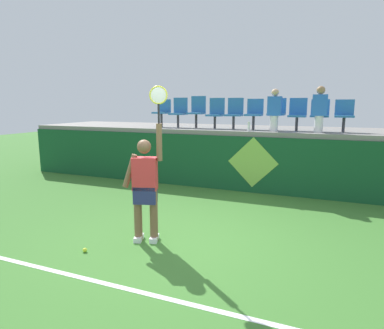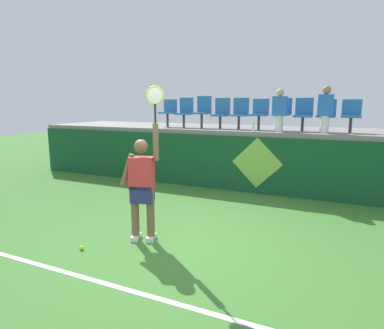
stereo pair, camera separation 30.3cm
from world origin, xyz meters
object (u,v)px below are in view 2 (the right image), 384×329
stadium_chair_5 (260,112)px  stadium_chair_9 (351,114)px  stadium_chair_0 (169,111)px  water_bottle (253,127)px  stadium_chair_3 (221,112)px  stadium_chair_7 (303,113)px  spectator_1 (280,110)px  stadium_chair_8 (326,114)px  spectator_0 (325,109)px  stadium_chair_4 (240,112)px  stadium_chair_6 (282,112)px  stadium_chair_2 (203,110)px  stadium_chair_1 (185,111)px  tennis_player (142,184)px  tennis_ball (82,248)px

stadium_chair_5 → stadium_chair_9: 2.22m
stadium_chair_0 → water_bottle: bearing=-13.7°
water_bottle → stadium_chair_3: size_ratio=0.29×
stadium_chair_7 → spectator_1: (-0.53, -0.41, 0.09)m
stadium_chair_5 → stadium_chair_7: 1.12m
water_bottle → stadium_chair_3: bearing=148.1°
stadium_chair_8 → stadium_chair_9: size_ratio=1.01×
stadium_chair_0 → spectator_0: spectator_0 is taller
stadium_chair_4 → spectator_0: size_ratio=0.77×
stadium_chair_6 → spectator_0: size_ratio=0.76×
stadium_chair_5 → stadium_chair_7: bearing=0.2°
stadium_chair_5 → spectator_1: size_ratio=0.78×
stadium_chair_0 → spectator_0: 4.45m
stadium_chair_6 → spectator_0: (1.06, -0.39, 0.09)m
stadium_chair_2 → stadium_chair_5: size_ratio=1.11×
stadium_chair_4 → stadium_chair_5: bearing=-0.5°
stadium_chair_5 → stadium_chair_7: stadium_chair_7 is taller
stadium_chair_9 → spectator_0: bearing=-145.1°
stadium_chair_7 → stadium_chair_0: bearing=-179.9°
stadium_chair_5 → stadium_chair_4: bearing=179.5°
water_bottle → stadium_chair_3: 1.35m
stadium_chair_1 → stadium_chair_9: (4.45, -0.01, -0.03)m
water_bottle → spectator_1: size_ratio=0.23×
stadium_chair_0 → spectator_1: bearing=-6.8°
stadium_chair_1 → stadium_chair_2: bearing=0.1°
water_bottle → stadium_chair_8: size_ratio=0.31×
stadium_chair_6 → stadium_chair_8: bearing=0.0°
tennis_player → stadium_chair_3: (-0.32, 4.53, 1.05)m
stadium_chair_8 → stadium_chair_9: bearing=-0.1°
stadium_chair_4 → spectator_0: 2.24m
stadium_chair_3 → stadium_chair_8: 2.75m
stadium_chair_0 → stadium_chair_3: (1.69, 0.01, -0.02)m
stadium_chair_6 → stadium_chair_3: bearing=179.7°
stadium_chair_1 → spectator_0: bearing=-5.9°
tennis_ball → stadium_chair_1: (-0.81, 5.26, 1.98)m
tennis_ball → stadium_chair_9: 6.68m
water_bottle → stadium_chair_9: 2.32m
stadium_chair_0 → stadium_chair_4: (2.23, 0.01, -0.01)m
stadium_chair_3 → stadium_chair_8: bearing=-0.2°
stadium_chair_6 → spectator_1: 0.41m
stadium_chair_4 → stadium_chair_7: size_ratio=1.02×
stadium_chair_2 → stadium_chair_9: size_ratio=1.15×
tennis_player → stadium_chair_6: bearing=73.2°
tennis_ball → stadium_chair_7: stadium_chair_7 is taller
stadium_chair_3 → stadium_chair_1: bearing=-179.9°
stadium_chair_9 → tennis_player: bearing=-123.5°
stadium_chair_3 → tennis_player: bearing=-85.9°
water_bottle → stadium_chair_6: (0.58, 0.68, 0.36)m
stadium_chair_1 → stadium_chair_4: size_ratio=1.02×
stadium_chair_3 → stadium_chair_2: bearing=-179.9°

